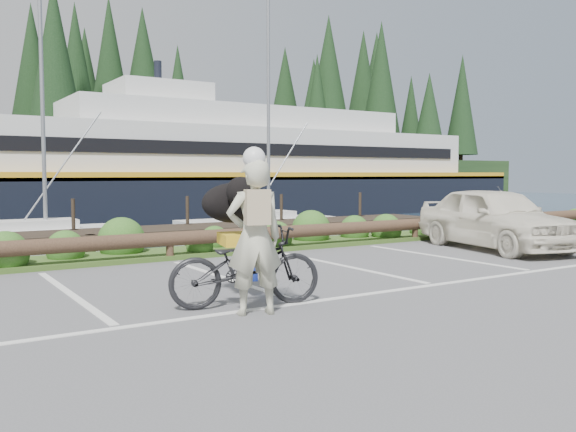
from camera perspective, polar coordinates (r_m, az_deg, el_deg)
name	(u,v)px	position (r m, az deg, el deg)	size (l,w,h in m)	color
ground	(287,298)	(8.96, -0.08, -7.71)	(72.00, 72.00, 0.00)	#525255
vegetation_strip	(158,254)	(13.66, -12.06, -3.52)	(34.00, 1.60, 0.10)	#3D5B21
log_rail	(170,260)	(13.02, -10.98, -4.10)	(32.00, 0.30, 0.60)	#443021
bicycle	(245,267)	(8.34, -4.00, -4.75)	(0.73, 2.09, 1.10)	black
cyclist	(254,238)	(7.82, -3.16, -2.03)	(0.73, 0.48, 1.99)	beige
dog	(234,203)	(8.91, -5.06, 1.25)	(1.01, 0.49, 0.58)	black
parked_car	(495,218)	(15.40, 18.81, -0.16)	(1.79, 4.44, 1.51)	white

